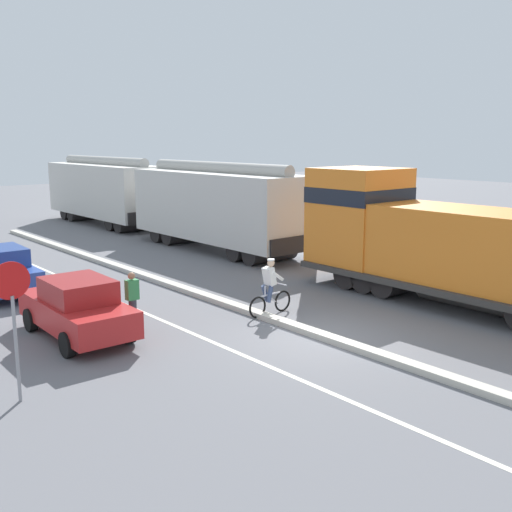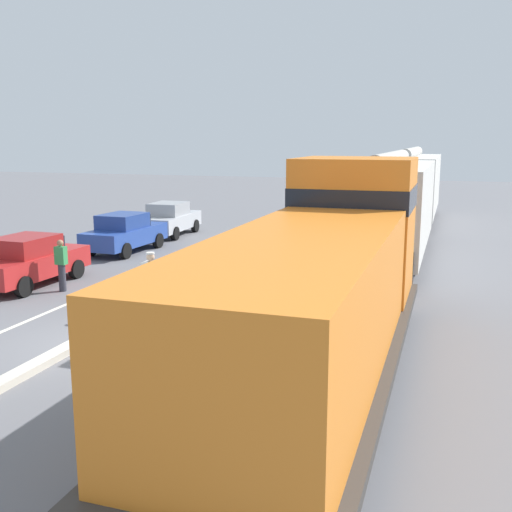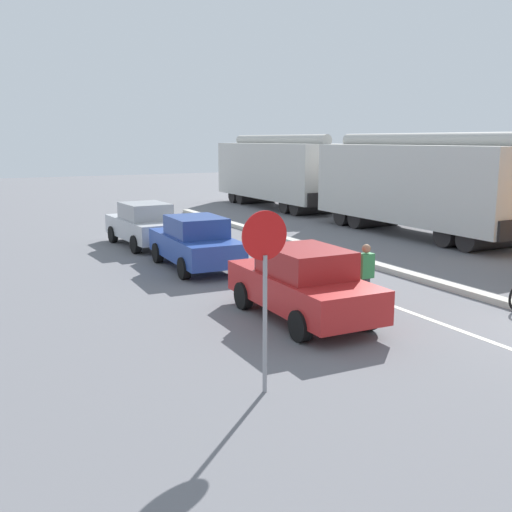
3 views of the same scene
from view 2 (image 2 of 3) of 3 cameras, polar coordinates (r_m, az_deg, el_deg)
name	(u,v)px [view 2 (image 2 of 3)]	position (r m, az deg, el deg)	size (l,w,h in m)	color
ground_plane	(86,342)	(14.64, -15.89, -7.89)	(120.00, 120.00, 0.00)	slate
median_curb	(192,281)	(19.65, -6.12, -2.43)	(0.36, 36.00, 0.16)	beige
lane_stripe	(127,278)	(20.76, -12.18, -2.11)	(0.14, 36.00, 0.01)	silver
locomotive	(324,286)	(11.91, 6.52, -2.86)	(3.10, 11.61, 4.20)	orange
hopper_car_lead	(389,207)	(23.74, 12.57, 4.59)	(2.90, 10.60, 4.18)	beige
hopper_car_middle	(411,185)	(35.26, 14.51, 6.55)	(2.90, 10.60, 4.18)	beige
parked_car_red	(29,261)	(20.55, -20.81, -0.40)	(1.90, 4.23, 1.62)	red
parked_car_blue	(125,233)	(25.53, -12.39, 2.18)	(1.95, 4.26, 1.62)	#28479E
parked_car_silver	(170,219)	(29.58, -8.23, 3.52)	(1.99, 4.28, 1.62)	#B7BABF
cyclist	(150,285)	(16.22, -10.06, -2.76)	(1.71, 0.48, 1.71)	black
pedestrian_by_cars	(61,264)	(19.41, -18.05, -0.78)	(0.34, 0.22, 1.62)	#33333D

